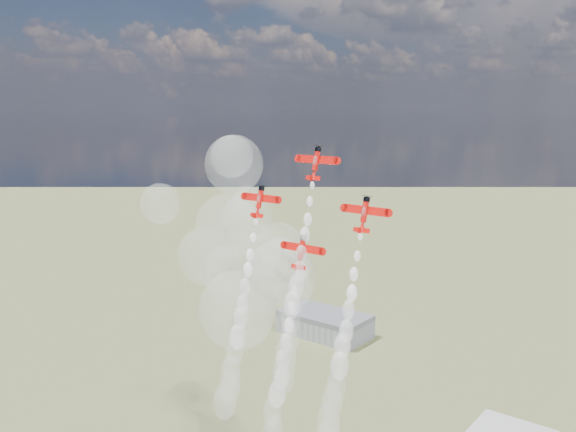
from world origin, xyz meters
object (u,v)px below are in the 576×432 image
(plane_right, at_px, (364,214))
(plane_slot, at_px, (301,251))
(hangar, at_px, (325,324))
(plane_lead, at_px, (316,163))
(plane_left, at_px, (260,201))

(plane_right, bearing_deg, plane_slot, -169.43)
(hangar, height_order, plane_lead, plane_lead)
(plane_lead, height_order, plane_left, plane_lead)
(plane_lead, bearing_deg, plane_right, -10.57)
(hangar, relative_size, plane_left, 4.52)
(plane_lead, xyz_separation_m, plane_slot, (0.00, -5.48, -19.82))
(plane_slot, bearing_deg, plane_right, 10.57)
(plane_left, bearing_deg, plane_right, 0.00)
(plane_lead, height_order, plane_slot, plane_lead)
(plane_lead, distance_m, plane_right, 17.93)
(plane_right, bearing_deg, hangar, 126.38)
(plane_slot, bearing_deg, plane_left, 169.43)
(plane_left, distance_m, plane_slot, 17.93)
(hangar, distance_m, plane_lead, 222.82)
(hangar, bearing_deg, plane_right, -53.62)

